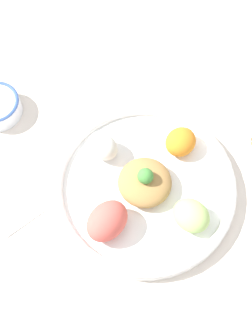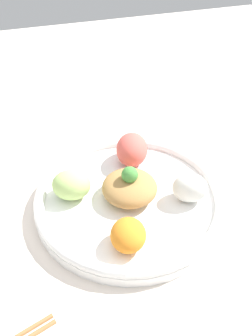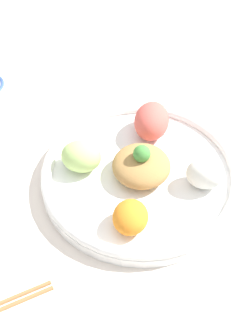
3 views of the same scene
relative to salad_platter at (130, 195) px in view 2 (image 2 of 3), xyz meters
The scene contains 3 objects.
ground_plane 0.04m from the salad_platter, ahead, with size 2.40×2.40×0.00m, color silver.
salad_platter is the anchor object (origin of this frame).
serving_spoon_main 0.28m from the salad_platter, 143.13° to the right, with size 0.10×0.13×0.01m.
Camera 2 is at (0.13, 0.42, 0.46)m, focal length 35.00 mm.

